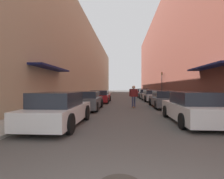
{
  "coord_description": "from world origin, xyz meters",
  "views": [
    {
      "loc": [
        -0.22,
        -1.41,
        1.57
      ],
      "look_at": [
        -1.2,
        12.55,
        1.38
      ],
      "focal_mm": 28.0,
      "sensor_mm": 36.0,
      "label": 1
    }
  ],
  "objects_px": {
    "parked_car_left_0": "(59,110)",
    "parked_car_left_2": "(100,96)",
    "parked_car_right_4": "(142,93)",
    "skateboarder": "(134,94)",
    "parked_car_left_1": "(87,101)",
    "parked_car_right_0": "(193,108)",
    "traffic_light": "(162,82)",
    "parked_car_right_2": "(152,96)",
    "parked_car_right_3": "(145,94)",
    "parked_car_right_1": "(164,99)"
  },
  "relations": [
    {
      "from": "parked_car_left_1",
      "to": "parked_car_right_3",
      "type": "distance_m",
      "value": 14.31
    },
    {
      "from": "parked_car_right_4",
      "to": "traffic_light",
      "type": "bearing_deg",
      "value": -60.62
    },
    {
      "from": "parked_car_right_2",
      "to": "parked_car_right_3",
      "type": "bearing_deg",
      "value": 90.66
    },
    {
      "from": "parked_car_left_0",
      "to": "skateboarder",
      "type": "height_order",
      "value": "skateboarder"
    },
    {
      "from": "parked_car_left_2",
      "to": "skateboarder",
      "type": "relative_size",
      "value": 2.84
    },
    {
      "from": "parked_car_left_2",
      "to": "parked_car_right_2",
      "type": "xyz_separation_m",
      "value": [
        5.58,
        1.83,
        0.02
      ]
    },
    {
      "from": "parked_car_left_2",
      "to": "parked_car_right_4",
      "type": "distance_m",
      "value": 13.88
    },
    {
      "from": "parked_car_right_0",
      "to": "traffic_light",
      "type": "xyz_separation_m",
      "value": [
        2.57,
        18.5,
        1.76
      ]
    },
    {
      "from": "parked_car_right_3",
      "to": "parked_car_right_4",
      "type": "relative_size",
      "value": 0.96
    },
    {
      "from": "parked_car_right_3",
      "to": "skateboarder",
      "type": "height_order",
      "value": "skateboarder"
    },
    {
      "from": "parked_car_right_1",
      "to": "traffic_light",
      "type": "relative_size",
      "value": 1.22
    },
    {
      "from": "parked_car_right_0",
      "to": "parked_car_left_1",
      "type": "bearing_deg",
      "value": 143.42
    },
    {
      "from": "skateboarder",
      "to": "traffic_light",
      "type": "distance_m",
      "value": 13.97
    },
    {
      "from": "parked_car_left_1",
      "to": "skateboarder",
      "type": "distance_m",
      "value": 3.59
    },
    {
      "from": "parked_car_left_0",
      "to": "parked_car_left_2",
      "type": "bearing_deg",
      "value": 89.26
    },
    {
      "from": "parked_car_right_0",
      "to": "skateboarder",
      "type": "distance_m",
      "value": 5.95
    },
    {
      "from": "parked_car_right_1",
      "to": "traffic_light",
      "type": "distance_m",
      "value": 12.94
    },
    {
      "from": "parked_car_left_1",
      "to": "parked_car_right_0",
      "type": "relative_size",
      "value": 0.96
    },
    {
      "from": "parked_car_left_1",
      "to": "parked_car_right_3",
      "type": "bearing_deg",
      "value": 66.8
    },
    {
      "from": "parked_car_right_0",
      "to": "parked_car_left_2",
      "type": "bearing_deg",
      "value": 118.54
    },
    {
      "from": "parked_car_right_2",
      "to": "traffic_light",
      "type": "relative_size",
      "value": 1.27
    },
    {
      "from": "parked_car_left_2",
      "to": "parked_car_right_4",
      "type": "xyz_separation_m",
      "value": [
        5.66,
        12.67,
        0.04
      ]
    },
    {
      "from": "traffic_light",
      "to": "parked_car_left_1",
      "type": "bearing_deg",
      "value": -119.78
    },
    {
      "from": "parked_car_right_4",
      "to": "skateboarder",
      "type": "bearing_deg",
      "value": -98.03
    },
    {
      "from": "parked_car_right_0",
      "to": "parked_car_right_4",
      "type": "relative_size",
      "value": 0.93
    },
    {
      "from": "parked_car_left_0",
      "to": "parked_car_left_1",
      "type": "height_order",
      "value": "parked_car_left_0"
    },
    {
      "from": "parked_car_right_2",
      "to": "parked_car_right_3",
      "type": "distance_m",
      "value": 5.37
    },
    {
      "from": "parked_car_left_1",
      "to": "traffic_light",
      "type": "bearing_deg",
      "value": 60.22
    },
    {
      "from": "parked_car_left_1",
      "to": "traffic_light",
      "type": "xyz_separation_m",
      "value": [
        8.2,
        14.32,
        1.78
      ]
    },
    {
      "from": "parked_car_right_0",
      "to": "skateboarder",
      "type": "relative_size",
      "value": 2.53
    },
    {
      "from": "parked_car_right_0",
      "to": "parked_car_right_3",
      "type": "relative_size",
      "value": 0.96
    },
    {
      "from": "parked_car_right_1",
      "to": "parked_car_left_1",
      "type": "bearing_deg",
      "value": -163.02
    },
    {
      "from": "parked_car_right_2",
      "to": "parked_car_right_3",
      "type": "height_order",
      "value": "parked_car_right_2"
    },
    {
      "from": "parked_car_left_0",
      "to": "skateboarder",
      "type": "distance_m",
      "value": 7.33
    },
    {
      "from": "parked_car_right_3",
      "to": "traffic_light",
      "type": "distance_m",
      "value": 3.34
    },
    {
      "from": "parked_car_right_1",
      "to": "parked_car_right_3",
      "type": "bearing_deg",
      "value": 90.45
    },
    {
      "from": "parked_car_left_0",
      "to": "parked_car_left_1",
      "type": "xyz_separation_m",
      "value": [
        0.03,
        5.21,
        -0.03
      ]
    },
    {
      "from": "parked_car_right_1",
      "to": "skateboarder",
      "type": "height_order",
      "value": "skateboarder"
    },
    {
      "from": "parked_car_right_0",
      "to": "parked_car_right_2",
      "type": "relative_size",
      "value": 0.9
    },
    {
      "from": "parked_car_right_2",
      "to": "parked_car_right_4",
      "type": "distance_m",
      "value": 10.84
    },
    {
      "from": "parked_car_right_0",
      "to": "parked_car_right_3",
      "type": "bearing_deg",
      "value": 89.96
    },
    {
      "from": "parked_car_right_4",
      "to": "skateboarder",
      "type": "relative_size",
      "value": 2.73
    },
    {
      "from": "parked_car_left_2",
      "to": "parked_car_left_0",
      "type": "bearing_deg",
      "value": -90.74
    },
    {
      "from": "parked_car_left_0",
      "to": "parked_car_right_2",
      "type": "height_order",
      "value": "parked_car_left_0"
    },
    {
      "from": "parked_car_left_2",
      "to": "parked_car_right_2",
      "type": "relative_size",
      "value": 1.02
    },
    {
      "from": "parked_car_right_1",
      "to": "parked_car_right_3",
      "type": "relative_size",
      "value": 1.02
    },
    {
      "from": "skateboarder",
      "to": "parked_car_right_0",
      "type": "bearing_deg",
      "value": -67.21
    },
    {
      "from": "parked_car_left_0",
      "to": "parked_car_left_1",
      "type": "distance_m",
      "value": 5.21
    },
    {
      "from": "parked_car_right_2",
      "to": "traffic_light",
      "type": "xyz_separation_m",
      "value": [
        2.5,
        6.54,
        1.78
      ]
    },
    {
      "from": "parked_car_right_2",
      "to": "traffic_light",
      "type": "distance_m",
      "value": 7.22
    }
  ]
}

